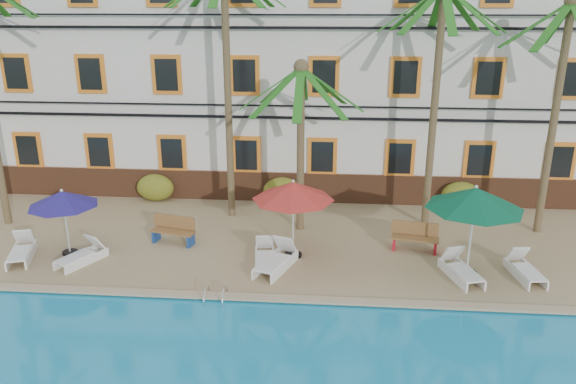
# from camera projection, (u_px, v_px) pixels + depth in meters

# --- Properties ---
(ground) EXTENTS (100.00, 100.00, 0.00)m
(ground) POSITION_uv_depth(u_px,v_px,m) (263.00, 290.00, 16.21)
(ground) COLOR #384C23
(ground) RESTS_ON ground
(pool_deck) EXTENTS (30.00, 12.00, 0.25)m
(pool_deck) POSITION_uv_depth(u_px,v_px,m) (280.00, 222.00, 20.88)
(pool_deck) COLOR tan
(pool_deck) RESTS_ON ground
(pool_coping) EXTENTS (30.00, 0.35, 0.06)m
(pool_coping) POSITION_uv_depth(u_px,v_px,m) (259.00, 297.00, 15.27)
(pool_coping) COLOR tan
(pool_coping) RESTS_ON pool_deck
(hotel_building) EXTENTS (25.40, 6.44, 10.22)m
(hotel_building) POSITION_uv_depth(u_px,v_px,m) (290.00, 64.00, 23.88)
(hotel_building) COLOR silver
(hotel_building) RESTS_ON pool_deck
(palm_b) EXTENTS (4.13, 4.13, 9.15)m
(palm_b) POSITION_uv_depth(u_px,v_px,m) (227.00, 59.00, 19.34)
(palm_b) COLOR brown
(palm_b) RESTS_ON pool_deck
(palm_c) EXTENTS (4.13, 4.13, 5.91)m
(palm_c) POSITION_uv_depth(u_px,v_px,m) (301.00, 121.00, 18.69)
(palm_c) COLOR brown
(palm_c) RESTS_ON pool_deck
(palm_d) EXTENTS (4.13, 4.13, 8.38)m
(palm_d) POSITION_uv_depth(u_px,v_px,m) (437.00, 75.00, 18.63)
(palm_d) COLOR brown
(palm_d) RESTS_ON pool_deck
(palm_e) EXTENTS (4.13, 4.13, 7.93)m
(palm_e) POSITION_uv_depth(u_px,v_px,m) (559.00, 86.00, 18.08)
(palm_e) COLOR brown
(palm_e) RESTS_ON pool_deck
(shrub_left) EXTENTS (1.50, 0.90, 1.10)m
(shrub_left) POSITION_uv_depth(u_px,v_px,m) (155.00, 188.00, 22.58)
(shrub_left) COLOR #214E16
(shrub_left) RESTS_ON pool_deck
(shrub_mid) EXTENTS (1.50, 0.90, 1.10)m
(shrub_mid) POSITION_uv_depth(u_px,v_px,m) (282.00, 191.00, 22.18)
(shrub_mid) COLOR #214E16
(shrub_mid) RESTS_ON pool_deck
(shrub_right) EXTENTS (1.50, 0.90, 1.10)m
(shrub_right) POSITION_uv_depth(u_px,v_px,m) (461.00, 196.00, 21.64)
(shrub_right) COLOR #214E16
(shrub_right) RESTS_ON pool_deck
(umbrella_blue) EXTENTS (2.17, 2.17, 2.18)m
(umbrella_blue) POSITION_uv_depth(u_px,v_px,m) (63.00, 199.00, 17.41)
(umbrella_blue) COLOR black
(umbrella_blue) RESTS_ON pool_deck
(umbrella_red) EXTENTS (2.55, 2.55, 2.55)m
(umbrella_red) POSITION_uv_depth(u_px,v_px,m) (293.00, 191.00, 17.12)
(umbrella_red) COLOR black
(umbrella_red) RESTS_ON pool_deck
(umbrella_green) EXTENTS (2.80, 2.80, 2.79)m
(umbrella_green) POSITION_uv_depth(u_px,v_px,m) (475.00, 199.00, 15.84)
(umbrella_green) COLOR black
(umbrella_green) RESTS_ON pool_deck
(lounger_a) EXTENTS (1.10, 1.82, 0.81)m
(lounger_a) POSITION_uv_depth(u_px,v_px,m) (21.00, 251.00, 17.57)
(lounger_a) COLOR white
(lounger_a) RESTS_ON pool_deck
(lounger_b) EXTENTS (1.27, 1.72, 0.77)m
(lounger_b) POSITION_uv_depth(u_px,v_px,m) (82.00, 255.00, 17.30)
(lounger_b) COLOR white
(lounger_b) RESTS_ON pool_deck
(lounger_c) EXTENTS (0.82, 1.75, 0.79)m
(lounger_c) POSITION_uv_depth(u_px,v_px,m) (265.00, 256.00, 17.18)
(lounger_c) COLOR white
(lounger_c) RESTS_ON pool_deck
(lounger_d) EXTENTS (1.27, 1.99, 0.89)m
(lounger_d) POSITION_uv_depth(u_px,v_px,m) (276.00, 260.00, 16.89)
(lounger_d) COLOR white
(lounger_d) RESTS_ON pool_deck
(lounger_e) EXTENTS (1.09, 1.83, 0.82)m
(lounger_e) POSITION_uv_depth(u_px,v_px,m) (461.00, 269.00, 16.36)
(lounger_e) COLOR white
(lounger_e) RESTS_ON pool_deck
(lounger_f) EXTENTS (0.84, 1.73, 0.78)m
(lounger_f) POSITION_uv_depth(u_px,v_px,m) (525.00, 269.00, 16.39)
(lounger_f) COLOR white
(lounger_f) RESTS_ON pool_deck
(bench_left) EXTENTS (1.57, 0.82, 0.93)m
(bench_left) POSITION_uv_depth(u_px,v_px,m) (174.00, 229.00, 18.66)
(bench_left) COLOR olive
(bench_left) RESTS_ON pool_deck
(bench_right) EXTENTS (1.56, 0.72, 0.93)m
(bench_right) POSITION_uv_depth(u_px,v_px,m) (415.00, 236.00, 18.12)
(bench_right) COLOR olive
(bench_right) RESTS_ON pool_deck
(pool_ladder) EXTENTS (0.54, 0.74, 0.74)m
(pool_ladder) POSITION_uv_depth(u_px,v_px,m) (216.00, 298.00, 15.28)
(pool_ladder) COLOR silver
(pool_ladder) RESTS_ON ground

